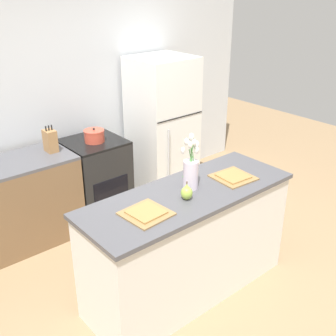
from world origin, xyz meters
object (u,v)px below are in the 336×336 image
(flower_vase, at_px, (191,170))
(plate_setting_left, at_px, (146,213))
(cooking_pot, at_px, (94,136))
(plate_setting_right, at_px, (233,177))
(stove_range, at_px, (96,178))
(refrigerator, at_px, (162,127))
(knife_block, at_px, (50,141))
(pear_figurine, at_px, (187,192))

(flower_vase, height_order, plate_setting_left, flower_vase)
(plate_setting_left, distance_m, cooking_pot, 1.71)
(plate_setting_right, xyz_separation_m, cooking_pot, (-0.36, 1.62, -0.01))
(stove_range, height_order, plate_setting_right, plate_setting_right)
(refrigerator, relative_size, knife_block, 6.13)
(refrigerator, bearing_deg, stove_range, -179.96)
(stove_range, relative_size, refrigerator, 0.53)
(refrigerator, distance_m, plate_setting_left, 2.24)
(plate_setting_left, bearing_deg, pear_figurine, -2.79)
(plate_setting_left, bearing_deg, cooking_pot, 71.12)
(plate_setting_left, bearing_deg, refrigerator, 47.65)
(stove_range, distance_m, knife_block, 0.73)
(stove_range, bearing_deg, plate_setting_left, -108.59)
(plate_setting_left, relative_size, plate_setting_right, 1.00)
(stove_range, bearing_deg, flower_vase, -91.46)
(pear_figurine, bearing_deg, flower_vase, 38.04)
(flower_vase, relative_size, cooking_pot, 2.01)
(pear_figurine, bearing_deg, plate_setting_left, 177.21)
(pear_figurine, bearing_deg, stove_range, 83.63)
(refrigerator, relative_size, plate_setting_left, 5.06)
(plate_setting_right, relative_size, knife_block, 1.21)
(refrigerator, distance_m, pear_figurine, 2.03)
(pear_figurine, relative_size, plate_setting_right, 0.45)
(refrigerator, bearing_deg, plate_setting_right, -109.82)
(refrigerator, relative_size, flower_vase, 3.81)
(flower_vase, xyz_separation_m, plate_setting_left, (-0.52, -0.10, -0.15))
(refrigerator, xyz_separation_m, plate_setting_right, (-0.59, -1.65, 0.13))
(stove_range, bearing_deg, pear_figurine, -96.37)
(pear_figurine, distance_m, cooking_pot, 1.65)
(stove_range, height_order, knife_block, knife_block)
(knife_block, bearing_deg, plate_setting_left, -92.91)
(stove_range, distance_m, refrigerator, 1.03)
(refrigerator, xyz_separation_m, flower_vase, (-0.99, -1.55, 0.28))
(stove_range, xyz_separation_m, refrigerator, (0.95, 0.00, 0.39))
(knife_block, bearing_deg, plate_setting_right, -63.61)
(flower_vase, bearing_deg, plate_setting_right, -13.78)
(plate_setting_right, bearing_deg, plate_setting_left, 180.00)
(stove_range, relative_size, flower_vase, 2.03)
(plate_setting_left, distance_m, plate_setting_right, 0.91)
(flower_vase, distance_m, pear_figurine, 0.21)
(stove_range, relative_size, cooking_pot, 4.09)
(refrigerator, bearing_deg, plate_setting_left, -132.35)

